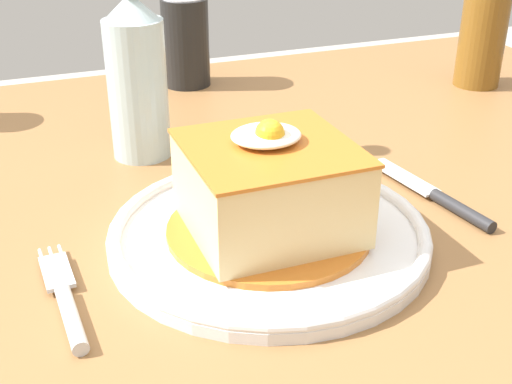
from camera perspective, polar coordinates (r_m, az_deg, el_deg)
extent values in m
cube|color=olive|center=(0.64, -0.71, -3.48)|extent=(1.26, 0.97, 0.04)
cylinder|color=olive|center=(1.37, 15.18, -4.36)|extent=(0.07, 0.07, 0.70)
cylinder|color=white|center=(0.58, 0.71, -3.89)|extent=(0.28, 0.28, 0.01)
torus|color=white|center=(0.58, 0.71, -3.26)|extent=(0.28, 0.28, 0.01)
cylinder|color=#C66B23|center=(0.58, 0.72, -3.21)|extent=(0.18, 0.18, 0.01)
cube|color=#E5C684|center=(0.56, 0.74, 0.23)|extent=(0.13, 0.13, 0.07)
cube|color=#C66B23|center=(0.55, 0.76, 3.74)|extent=(0.14, 0.13, 0.00)
ellipsoid|color=white|center=(0.55, 0.75, 4.80)|extent=(0.06, 0.05, 0.01)
sphere|color=yellow|center=(0.54, 0.77, 4.86)|extent=(0.02, 0.02, 0.02)
cylinder|color=silver|center=(0.51, -15.37, -10.24)|extent=(0.02, 0.08, 0.01)
cube|color=silver|center=(0.56, -16.50, -6.49)|extent=(0.02, 0.05, 0.00)
cylinder|color=silver|center=(0.58, -16.11, -5.07)|extent=(0.00, 0.03, 0.00)
cylinder|color=silver|center=(0.58, -16.88, -5.22)|extent=(0.00, 0.03, 0.00)
cylinder|color=silver|center=(0.58, -17.66, -5.37)|extent=(0.00, 0.03, 0.00)
cylinder|color=#262628|center=(0.65, 17.01, -1.49)|extent=(0.02, 0.08, 0.01)
cube|color=silver|center=(0.71, 12.37, 1.28)|extent=(0.03, 0.09, 0.00)
cylinder|color=black|center=(0.98, -5.96, 12.44)|extent=(0.07, 0.07, 0.12)
cylinder|color=brown|center=(1.02, 18.64, 12.62)|extent=(0.06, 0.06, 0.15)
cylinder|color=#ADC6CC|center=(0.74, -9.96, 8.49)|extent=(0.06, 0.06, 0.15)
cone|color=#ADC6CC|center=(0.72, -10.53, 15.08)|extent=(0.06, 0.06, 0.03)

